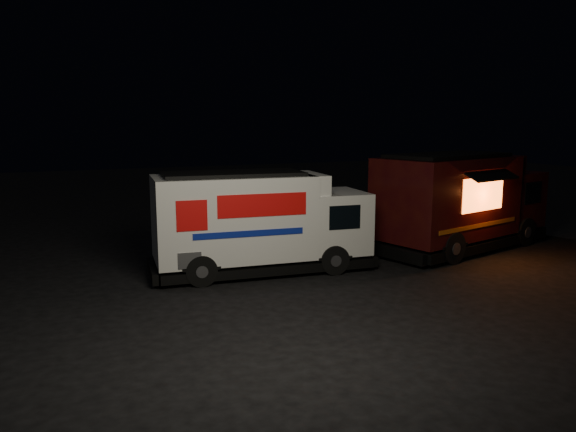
# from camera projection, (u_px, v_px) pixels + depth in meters

# --- Properties ---
(ground) EXTENTS (80.00, 80.00, 0.00)m
(ground) POSITION_uv_depth(u_px,v_px,m) (308.00, 296.00, 13.89)
(ground) COLOR black
(ground) RESTS_ON ground
(white_truck) EXTENTS (6.57, 2.83, 2.89)m
(white_truck) POSITION_uv_depth(u_px,v_px,m) (263.00, 222.00, 15.97)
(white_truck) COLOR silver
(white_truck) RESTS_ON ground
(red_truck) EXTENTS (7.38, 4.18, 3.24)m
(red_truck) POSITION_uv_depth(u_px,v_px,m) (463.00, 201.00, 18.90)
(red_truck) COLOR #380F0A
(red_truck) RESTS_ON ground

